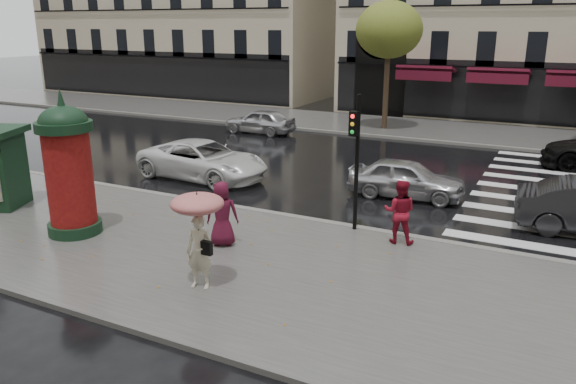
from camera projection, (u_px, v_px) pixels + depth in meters
The scene contains 15 objects.
ground at pixel (237, 256), 13.85m from camera, with size 160.00×160.00×0.00m, color black.
near_sidewalk at pixel (226, 261), 13.41m from camera, with size 90.00×7.00×0.12m, color #474744.
far_sidewalk at pixel (426, 129), 30.03m from camera, with size 90.00×6.00×0.12m, color #474744.
near_kerb at pixel (292, 217), 16.39m from camera, with size 90.00×0.25×0.14m, color slate.
far_kerb at pixel (411, 139), 27.47m from camera, with size 90.00×0.25×0.14m, color slate.
zebra_crossing at pixel (532, 189), 19.42m from camera, with size 3.60×11.75×0.01m, color silver.
tree_far_left at pixel (389, 30), 28.58m from camera, with size 3.40×3.40×6.64m.
woman_umbrella at pixel (198, 225), 11.55m from camera, with size 1.11×1.11×2.13m.
woman_red at pixel (400, 211), 14.16m from camera, with size 0.80×0.63×1.66m, color maroon.
man_burgundy at pixel (222, 214), 14.00m from camera, with size 0.81×0.53×1.65m, color #4F0F24.
morris_column at pixel (68, 166), 14.54m from camera, with size 1.43×1.43×3.84m.
traffic_light at pixel (356, 150), 14.63m from camera, with size 0.26×0.35×3.65m.
car_silver at pixel (406, 178), 18.35m from camera, with size 1.51×3.76×1.28m, color #BABABF.
car_white at pixel (203, 160), 20.57m from camera, with size 2.30×4.99×1.39m, color white.
car_far_silver at pixel (260, 121), 29.11m from camera, with size 1.50×3.73×1.27m, color #B9B9BE.
Camera 1 is at (6.96, -10.83, 5.50)m, focal length 35.00 mm.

